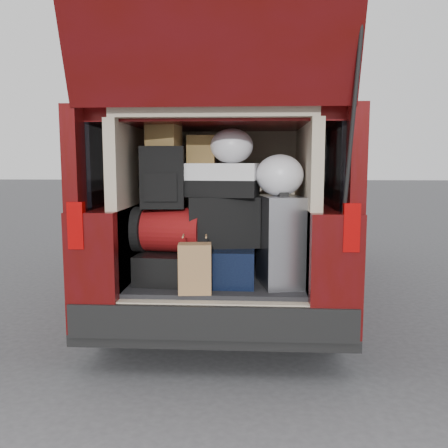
{
  "coord_description": "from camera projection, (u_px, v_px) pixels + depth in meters",
  "views": [
    {
      "loc": [
        0.25,
        -3.25,
        1.4
      ],
      "look_at": [
        0.05,
        0.2,
        0.97
      ],
      "focal_mm": 38.0,
      "sensor_mm": 36.0,
      "label": 1
    }
  ],
  "objects": [
    {
      "name": "load_floor",
      "position": [
        218.0,
        312.0,
        3.65
      ],
      "size": [
        1.24,
        1.05,
        0.55
      ],
      "primitive_type": "cube",
      "color": "black",
      "rests_on": "ground"
    },
    {
      "name": "red_duffel",
      "position": [
        169.0,
        230.0,
        3.49
      ],
      "size": [
        0.54,
        0.4,
        0.33
      ],
      "primitive_type": "cube",
      "rotation": [
        0.0,
        0.0,
        -0.15
      ],
      "color": "maroon",
      "rests_on": "black_hardshell"
    },
    {
      "name": "grocery_sack_upper",
      "position": [
        201.0,
        150.0,
        3.49
      ],
      "size": [
        0.21,
        0.18,
        0.2
      ],
      "primitive_type": "cube",
      "rotation": [
        0.0,
        0.0,
        0.06
      ],
      "color": "brown",
      "rests_on": "twotone_duffel"
    },
    {
      "name": "backpack",
      "position": [
        163.0,
        178.0,
        3.39
      ],
      "size": [
        0.32,
        0.21,
        0.44
      ],
      "primitive_type": "cube",
      "rotation": [
        0.0,
        0.0,
        0.08
      ],
      "color": "black",
      "rests_on": "red_duffel"
    },
    {
      "name": "black_hardshell",
      "position": [
        169.0,
        266.0,
        3.51
      ],
      "size": [
        0.44,
        0.57,
        0.21
      ],
      "primitive_type": "cube",
      "rotation": [
        0.0,
        0.0,
        -0.1
      ],
      "color": "black",
      "rests_on": "load_floor"
    },
    {
      "name": "plastic_bag_center",
      "position": [
        232.0,
        146.0,
        3.43
      ],
      "size": [
        0.35,
        0.33,
        0.25
      ],
      "primitive_type": "ellipsoid",
      "rotation": [
        0.0,
        0.0,
        -0.12
      ],
      "color": "white",
      "rests_on": "twotone_duffel"
    },
    {
      "name": "plastic_bag_right",
      "position": [
        280.0,
        175.0,
        3.3
      ],
      "size": [
        0.37,
        0.35,
        0.29
      ],
      "primitive_type": "ellipsoid",
      "rotation": [
        0.0,
        0.0,
        0.14
      ],
      "color": "white",
      "rests_on": "silver_roller"
    },
    {
      "name": "grocery_sack_lower",
      "position": [
        164.0,
        132.0,
        3.39
      ],
      "size": [
        0.25,
        0.22,
        0.2
      ],
      "primitive_type": "cube",
      "rotation": [
        0.0,
        0.0,
        -0.19
      ],
      "color": "brown",
      "rests_on": "backpack"
    },
    {
      "name": "ground",
      "position": [
        216.0,
        361.0,
        3.41
      ],
      "size": [
        80.0,
        80.0,
        0.0
      ],
      "primitive_type": "plane",
      "color": "#37373A",
      "rests_on": "ground"
    },
    {
      "name": "black_soft_case",
      "position": [
        223.0,
        221.0,
        3.48
      ],
      "size": [
        0.55,
        0.38,
        0.37
      ],
      "primitive_type": "cube",
      "rotation": [
        0.0,
        0.0,
        0.16
      ],
      "color": "black",
      "rests_on": "navy_hardshell"
    },
    {
      "name": "twotone_duffel",
      "position": [
        221.0,
        180.0,
        3.42
      ],
      "size": [
        0.57,
        0.36,
        0.24
      ],
      "primitive_type": "cube",
      "rotation": [
        0.0,
        0.0,
        -0.16
      ],
      "color": "white",
      "rests_on": "black_soft_case"
    },
    {
      "name": "minivan",
      "position": [
        229.0,
        210.0,
        5.13
      ],
      "size": [
        1.9,
        5.35,
        2.77
      ],
      "color": "black",
      "rests_on": "ground"
    },
    {
      "name": "navy_hardshell",
      "position": [
        222.0,
        263.0,
        3.49
      ],
      "size": [
        0.49,
        0.6,
        0.26
      ],
      "primitive_type": "cube",
      "rotation": [
        0.0,
        0.0,
        -0.02
      ],
      "color": "black",
      "rests_on": "load_floor"
    },
    {
      "name": "silver_roller",
      "position": [
        280.0,
        241.0,
        3.35
      ],
      "size": [
        0.34,
        0.46,
        0.63
      ],
      "primitive_type": "cube",
      "rotation": [
        0.0,
        0.0,
        0.19
      ],
      "color": "silver",
      "rests_on": "load_floor"
    },
    {
      "name": "kraft_bag",
      "position": [
        195.0,
        269.0,
        3.14
      ],
      "size": [
        0.23,
        0.16,
        0.34
      ],
      "primitive_type": "cube",
      "rotation": [
        0.0,
        0.0,
        0.09
      ],
      "color": "#986B44",
      "rests_on": "load_floor"
    }
  ]
}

